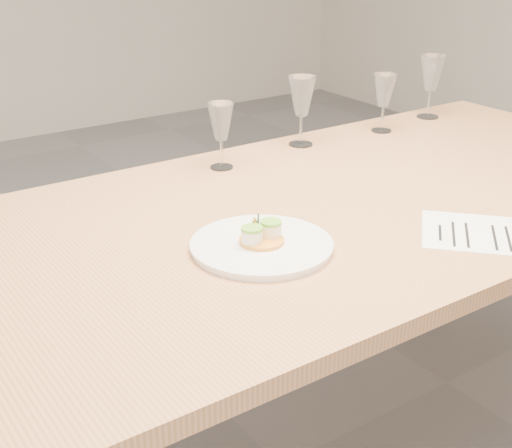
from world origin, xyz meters
TOP-DOWN VIEW (x-y plane):
  - dining_table at (0.00, 0.00)m, footprint 2.40×1.00m
  - dinner_plate at (-0.15, -0.13)m, footprint 0.30×0.30m
  - recipe_sheet at (0.29, -0.34)m, footprint 0.33×0.34m
  - wine_glass_1 at (0.05, 0.36)m, footprint 0.07×0.07m
  - wine_glass_2 at (0.36, 0.40)m, footprint 0.08×0.08m
  - wine_glass_3 at (0.66, 0.37)m, footprint 0.07×0.07m
  - wine_glass_4 at (0.91, 0.41)m, footprint 0.08×0.08m

SIDE VIEW (x-z plane):
  - dining_table at x=0.00m, z-range 0.31..1.06m
  - recipe_sheet at x=0.29m, z-range 0.75..0.75m
  - dinner_plate at x=-0.15m, z-range 0.72..0.80m
  - wine_glass_1 at x=0.05m, z-range 0.79..0.97m
  - wine_glass_3 at x=0.66m, z-range 0.79..0.97m
  - wine_glass_2 at x=0.36m, z-range 0.79..1.00m
  - wine_glass_4 at x=0.91m, z-range 0.79..1.00m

